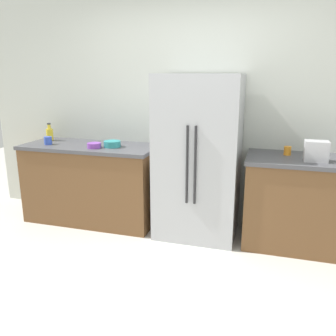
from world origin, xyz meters
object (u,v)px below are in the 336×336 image
Objects in this scene: cup_a at (48,141)px; refrigerator at (198,158)px; toaster at (316,151)px; cup_b at (287,151)px; bowl_a at (94,145)px; bottle_a at (50,134)px; bowl_b at (112,144)px.

refrigerator is at bearing 3.02° from cup_a.
toaster is at bearing -4.47° from refrigerator.
cup_b is at bearing 140.85° from toaster.
refrigerator reaches higher than bowl_a.
cup_a is at bearing -175.64° from cup_b.
cup_b reaches higher than bowl_a.
bottle_a reaches higher than toaster.
bowl_b is at bearing 31.14° from bowl_a.
bottle_a is 2.39× the size of cup_b.
toaster is 2.28m from bowl_a.
bowl_b is (0.17, 0.10, 0.01)m from bowl_a.
bottle_a is 2.78m from cup_b.
bowl_a is (-2.04, -0.23, -0.02)m from cup_b.
refrigerator is 0.98m from bowl_b.
cup_a is at bearing -59.77° from bottle_a.
cup_a is 0.61m from bowl_a.
cup_b is at bearing 6.45° from bowl_a.
bottle_a is (-3.03, 0.23, -0.01)m from toaster.
toaster reaches higher than cup_a.
toaster is (1.13, -0.09, 0.16)m from refrigerator.
refrigerator is 18.97× the size of cup_a.
bowl_a is (-1.15, -0.12, 0.09)m from refrigerator.
cup_a is (-1.76, -0.09, 0.11)m from refrigerator.
bowl_b is (0.92, -0.16, -0.05)m from bottle_a.
refrigerator reaches higher than bottle_a.
cup_b is (2.78, -0.03, -0.04)m from bottle_a.
bottle_a is 0.93m from bowl_b.
bowl_b is at bearing 178.10° from toaster.
toaster is 1.00× the size of bottle_a.
bottle_a reaches higher than cup_b.
bowl_b is at bearing -178.92° from refrigerator.
toaster is 3.04m from bottle_a.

